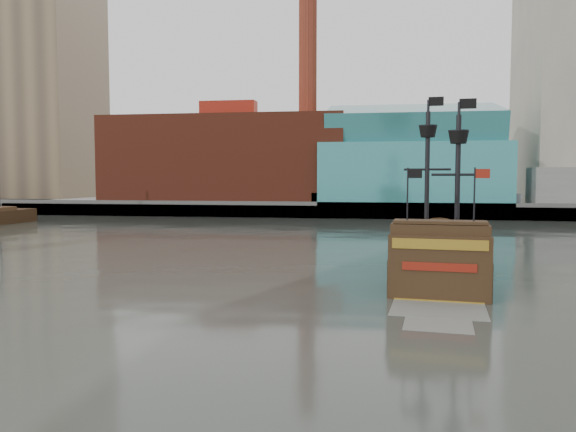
# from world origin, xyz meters

# --- Properties ---
(ground) EXTENTS (400.00, 400.00, 0.00)m
(ground) POSITION_xyz_m (0.00, 0.00, 0.00)
(ground) COLOR #2D302A
(ground) RESTS_ON ground
(promenade_far) EXTENTS (220.00, 60.00, 2.00)m
(promenade_far) POSITION_xyz_m (0.00, 92.00, 1.00)
(promenade_far) COLOR slate
(promenade_far) RESTS_ON ground
(seawall) EXTENTS (220.00, 1.00, 2.60)m
(seawall) POSITION_xyz_m (0.00, 62.50, 1.30)
(seawall) COLOR #4C4C49
(seawall) RESTS_ON ground
(skyline) EXTENTS (149.00, 45.00, 62.00)m
(skyline) POSITION_xyz_m (5.21, 84.56, 24.55)
(skyline) COLOR brown
(skyline) RESTS_ON promenade_far
(pirate_ship) EXTENTS (6.84, 17.49, 12.76)m
(pirate_ship) POSITION_xyz_m (8.33, 10.42, 1.16)
(pirate_ship) COLOR black
(pirate_ship) RESTS_ON ground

